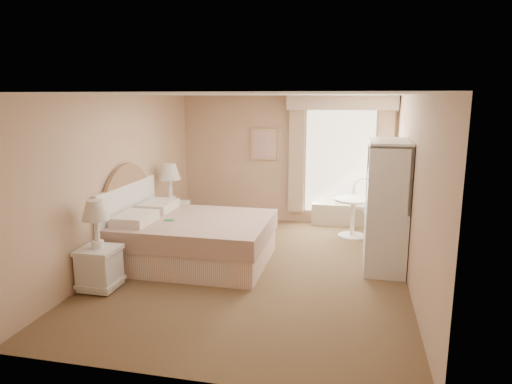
% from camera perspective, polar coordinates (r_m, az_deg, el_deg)
% --- Properties ---
extents(room, '(4.21, 5.51, 2.51)m').
position_cam_1_polar(room, '(6.41, 0.08, 0.88)').
color(room, brown).
rests_on(room, ground).
extents(window, '(2.05, 0.22, 2.51)m').
position_cam_1_polar(window, '(8.89, 10.42, 4.31)').
color(window, white).
rests_on(window, room).
extents(framed_art, '(0.52, 0.04, 0.62)m').
position_cam_1_polar(framed_art, '(9.09, 0.95, 5.99)').
color(framed_art, tan).
rests_on(framed_art, room).
extents(bed, '(2.28, 1.79, 1.59)m').
position_cam_1_polar(bed, '(7.02, -8.71, -5.61)').
color(bed, tan).
rests_on(bed, room).
extents(nightstand_near, '(0.48, 0.48, 1.17)m').
position_cam_1_polar(nightstand_near, '(6.27, -19.07, -7.66)').
color(nightstand_near, silver).
rests_on(nightstand_near, room).
extents(nightstand_far, '(0.54, 0.54, 1.30)m').
position_cam_1_polar(nightstand_far, '(8.29, -10.59, -2.20)').
color(nightstand_far, silver).
rests_on(nightstand_far, room).
extents(round_table, '(0.66, 0.66, 0.70)m').
position_cam_1_polar(round_table, '(8.32, 12.01, -2.37)').
color(round_table, white).
rests_on(round_table, room).
extents(cafe_chair, '(0.52, 0.52, 1.01)m').
position_cam_1_polar(cafe_chair, '(8.65, 13.31, -1.10)').
color(cafe_chair, white).
rests_on(cafe_chair, room).
extents(armoire, '(0.56, 1.12, 1.87)m').
position_cam_1_polar(armoire, '(6.90, 15.92, -2.85)').
color(armoire, silver).
rests_on(armoire, room).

